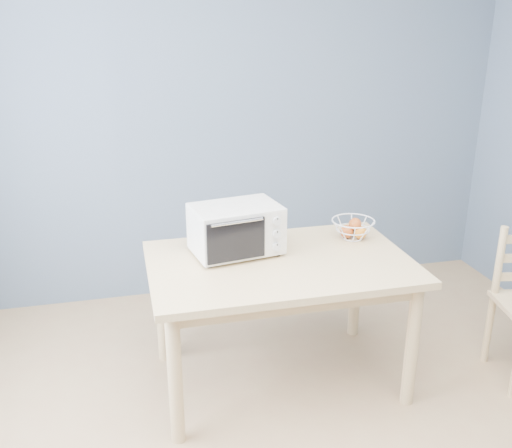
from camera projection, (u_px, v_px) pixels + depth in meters
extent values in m
cube|color=slate|center=(232.00, 118.00, 4.02)|extent=(4.00, 0.01, 2.60)
cube|color=#E2BA88|center=(280.00, 264.00, 3.06)|extent=(1.40, 0.90, 0.04)
cylinder|color=#E2BA88|center=(175.00, 379.00, 2.71)|extent=(0.07, 0.07, 0.71)
cylinder|color=#E2BA88|center=(412.00, 345.00, 2.99)|extent=(0.07, 0.07, 0.71)
cylinder|color=#E2BA88|center=(162.00, 307.00, 3.39)|extent=(0.07, 0.07, 0.71)
cylinder|color=#E2BA88|center=(356.00, 285.00, 3.66)|extent=(0.07, 0.07, 0.71)
cube|color=white|center=(236.00, 228.00, 3.09)|extent=(0.51, 0.39, 0.26)
cube|color=black|center=(225.00, 230.00, 3.07)|extent=(0.34, 0.32, 0.20)
cube|color=black|center=(236.00, 241.00, 2.93)|extent=(0.31, 0.06, 0.22)
cylinder|color=silver|center=(237.00, 222.00, 2.88)|extent=(0.28, 0.06, 0.01)
cube|color=white|center=(276.00, 233.00, 3.02)|extent=(0.13, 0.03, 0.24)
cylinder|color=black|center=(209.00, 266.00, 2.96)|extent=(0.02, 0.02, 0.02)
cylinder|color=black|center=(278.00, 254.00, 3.11)|extent=(0.02, 0.02, 0.02)
cylinder|color=black|center=(195.00, 250.00, 3.17)|extent=(0.02, 0.02, 0.02)
cylinder|color=black|center=(260.00, 239.00, 3.32)|extent=(0.02, 0.02, 0.02)
cylinder|color=silver|center=(277.00, 221.00, 2.99)|extent=(0.05, 0.02, 0.05)
cylinder|color=silver|center=(277.00, 234.00, 3.01)|extent=(0.05, 0.02, 0.05)
cylinder|color=silver|center=(277.00, 247.00, 3.04)|extent=(0.05, 0.02, 0.05)
torus|color=white|center=(353.00, 221.00, 3.30)|extent=(0.32, 0.32, 0.01)
torus|color=white|center=(353.00, 229.00, 3.32)|extent=(0.25, 0.25, 0.01)
torus|color=white|center=(352.00, 238.00, 3.34)|extent=(0.15, 0.15, 0.01)
sphere|color=#B73518|center=(347.00, 232.00, 3.33)|extent=(0.08, 0.08, 0.08)
sphere|color=orange|center=(360.00, 233.00, 3.32)|extent=(0.08, 0.08, 0.08)
sphere|color=#F2B45E|center=(350.00, 229.00, 3.37)|extent=(0.07, 0.07, 0.07)
sphere|color=#B73518|center=(355.00, 224.00, 3.31)|extent=(0.07, 0.07, 0.07)
cylinder|color=#E2BA88|center=(489.00, 329.00, 3.41)|extent=(0.04, 0.04, 0.44)
cylinder|color=#E2BA88|center=(499.00, 262.00, 3.26)|extent=(0.04, 0.04, 0.44)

